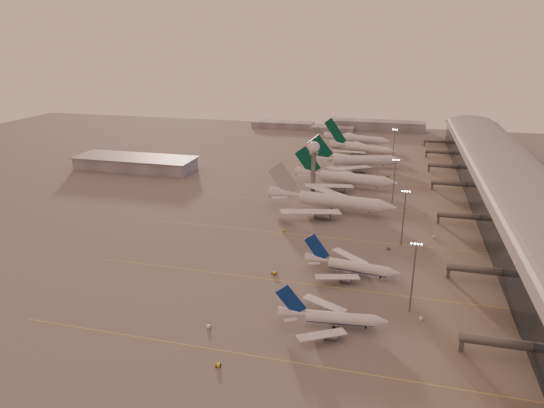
# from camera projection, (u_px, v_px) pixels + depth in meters

# --- Properties ---
(ground) EXTENTS (700.00, 700.00, 0.00)m
(ground) POSITION_uv_depth(u_px,v_px,m) (240.00, 290.00, 171.64)
(ground) COLOR #605D5D
(ground) RESTS_ON ground
(taxiway_markings) EXTENTS (180.00, 185.25, 0.02)m
(taxiway_markings) POSITION_uv_depth(u_px,v_px,m) (343.00, 238.00, 215.77)
(taxiway_markings) COLOR gold
(taxiway_markings) RESTS_ON ground
(terminal) EXTENTS (57.00, 362.00, 23.04)m
(terminal) POSITION_uv_depth(u_px,v_px,m) (512.00, 193.00, 243.36)
(terminal) COLOR black
(terminal) RESTS_ON ground
(hangar) EXTENTS (82.00, 27.00, 8.50)m
(hangar) POSITION_uv_depth(u_px,v_px,m) (135.00, 163.00, 326.82)
(hangar) COLOR slate
(hangar) RESTS_ON ground
(radar_tower) EXTENTS (6.40, 6.40, 31.10)m
(radar_tower) POSITION_uv_depth(u_px,v_px,m) (314.00, 156.00, 273.44)
(radar_tower) COLOR #5A5D61
(radar_tower) RESTS_ON ground
(mast_a) EXTENTS (3.60, 0.56, 25.00)m
(mast_a) POSITION_uv_depth(u_px,v_px,m) (413.00, 274.00, 153.40)
(mast_a) COLOR #5A5D61
(mast_a) RESTS_ON ground
(mast_b) EXTENTS (3.60, 0.56, 25.00)m
(mast_b) POSITION_uv_depth(u_px,v_px,m) (404.00, 215.00, 204.44)
(mast_b) COLOR #5A5D61
(mast_b) RESTS_ON ground
(mast_c) EXTENTS (3.60, 0.56, 25.00)m
(mast_c) POSITION_uv_depth(u_px,v_px,m) (394.00, 179.00, 255.96)
(mast_c) COLOR #5A5D61
(mast_c) RESTS_ON ground
(mast_d) EXTENTS (3.60, 0.56, 25.00)m
(mast_d) POSITION_uv_depth(u_px,v_px,m) (394.00, 144.00, 338.80)
(mast_d) COLOR #5A5D61
(mast_d) RESTS_ON ground
(distant_horizon) EXTENTS (165.00, 37.50, 9.00)m
(distant_horizon) POSITION_uv_depth(u_px,v_px,m) (347.00, 126.00, 467.29)
(distant_horizon) COLOR slate
(distant_horizon) RESTS_ON ground
(narrowbody_near) EXTENTS (34.56, 27.47, 13.51)m
(narrowbody_near) POSITION_uv_depth(u_px,v_px,m) (332.00, 319.00, 148.58)
(narrowbody_near) COLOR silver
(narrowbody_near) RESTS_ON ground
(narrowbody_mid) EXTENTS (36.84, 29.23, 14.43)m
(narrowbody_mid) POSITION_uv_depth(u_px,v_px,m) (351.00, 268.00, 181.54)
(narrowbody_mid) COLOR silver
(narrowbody_mid) RESTS_ON ground
(widebody_white) EXTENTS (67.24, 53.60, 23.69)m
(widebody_white) POSITION_uv_depth(u_px,v_px,m) (331.00, 203.00, 247.99)
(widebody_white) COLOR silver
(widebody_white) RESTS_ON ground
(greentail_a) EXTENTS (62.69, 50.29, 22.86)m
(greentail_a) POSITION_uv_depth(u_px,v_px,m) (345.00, 180.00, 288.25)
(greentail_a) COLOR silver
(greentail_a) RESTS_ON ground
(greentail_b) EXTENTS (63.12, 50.34, 23.39)m
(greentail_b) POSITION_uv_depth(u_px,v_px,m) (356.00, 162.00, 329.22)
(greentail_b) COLOR silver
(greentail_b) RESTS_ON ground
(greentail_c) EXTENTS (52.42, 41.69, 19.67)m
(greentail_c) POSITION_uv_depth(u_px,v_px,m) (362.00, 150.00, 369.86)
(greentail_c) COLOR silver
(greentail_c) RESTS_ON ground
(greentail_d) EXTENTS (56.73, 45.34, 20.88)m
(greentail_d) POSITION_uv_depth(u_px,v_px,m) (357.00, 140.00, 402.32)
(greentail_d) COLOR silver
(greentail_d) RESTS_ON ground
(gsv_truck_a) EXTENTS (5.21, 2.43, 2.03)m
(gsv_truck_a) POSITION_uv_depth(u_px,v_px,m) (210.00, 325.00, 148.53)
(gsv_truck_a) COLOR silver
(gsv_truck_a) RESTS_ON ground
(gsv_tug_near) EXTENTS (2.51, 3.45, 0.89)m
(gsv_tug_near) POSITION_uv_depth(u_px,v_px,m) (218.00, 365.00, 131.35)
(gsv_tug_near) COLOR gold
(gsv_tug_near) RESTS_ON ground
(gsv_catering_a) EXTENTS (5.18, 2.96, 4.02)m
(gsv_catering_a) POSITION_uv_depth(u_px,v_px,m) (422.00, 315.00, 152.30)
(gsv_catering_a) COLOR silver
(gsv_catering_a) RESTS_ON ground
(gsv_tug_mid) EXTENTS (4.15, 3.53, 1.02)m
(gsv_tug_mid) POSITION_uv_depth(u_px,v_px,m) (274.00, 273.00, 182.39)
(gsv_tug_mid) COLOR gold
(gsv_tug_mid) RESTS_ON ground
(gsv_truck_b) EXTENTS (6.25, 2.56, 2.48)m
(gsv_truck_b) POSITION_uv_depth(u_px,v_px,m) (390.00, 247.00, 203.56)
(gsv_truck_b) COLOR slate
(gsv_truck_b) RESTS_ON ground
(gsv_truck_c) EXTENTS (4.11, 5.29, 2.04)m
(gsv_truck_c) POSITION_uv_depth(u_px,v_px,m) (284.00, 230.00, 222.39)
(gsv_truck_c) COLOR gold
(gsv_truck_c) RESTS_ON ground
(gsv_catering_b) EXTENTS (4.89, 2.97, 3.74)m
(gsv_catering_b) POSITION_uv_depth(u_px,v_px,m) (434.00, 234.00, 214.93)
(gsv_catering_b) COLOR silver
(gsv_catering_b) RESTS_ON ground
(gsv_tug_far) EXTENTS (2.54, 3.75, 1.00)m
(gsv_tug_far) POSITION_uv_depth(u_px,v_px,m) (312.00, 203.00, 260.04)
(gsv_tug_far) COLOR silver
(gsv_tug_far) RESTS_ON ground
(gsv_truck_d) EXTENTS (3.61, 6.60, 2.52)m
(gsv_truck_d) POSITION_uv_depth(u_px,v_px,m) (286.00, 182.00, 294.80)
(gsv_truck_d) COLOR silver
(gsv_truck_d) RESTS_ON ground
(gsv_tug_hangar) EXTENTS (3.88, 2.33, 1.11)m
(gsv_tug_hangar) POSITION_uv_depth(u_px,v_px,m) (388.00, 176.00, 309.82)
(gsv_tug_hangar) COLOR gold
(gsv_tug_hangar) RESTS_ON ground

